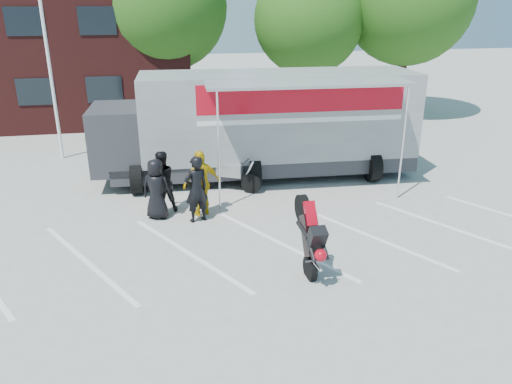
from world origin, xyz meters
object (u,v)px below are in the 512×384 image
object	(u,v)px
spectator_leather_b	(196,189)
flagpole	(51,24)
spectator_leather_c	(161,182)
tree_left	(164,6)
stunt_bike_rider	(301,265)
tree_right	(409,0)
transporter_truck	(264,176)
tree_mid	(309,20)
parked_motorcycle	(229,190)
spectator_leather_a	(157,189)
spectator_hivis	(201,183)

from	to	relation	value
spectator_leather_b	flagpole	bearing A→B (deg)	-78.95
flagpole	spectator_leather_c	bearing A→B (deg)	-60.67
spectator_leather_b	spectator_leather_c	size ratio (longest dim) A/B	1.03
tree_left	stunt_bike_rider	size ratio (longest dim) A/B	4.42
tree_right	transporter_truck	xyz separation A→B (m)	(-9.13, -8.19, -5.88)
tree_left	transporter_truck	distance (m)	11.54
tree_mid	parked_motorcycle	bearing A→B (deg)	-119.36
tree_left	spectator_leather_b	world-z (taller)	tree_left
transporter_truck	tree_right	bearing A→B (deg)	44.49
spectator_leather_a	spectator_hivis	bearing A→B (deg)	-158.96
stunt_bike_rider	spectator_leather_c	xyz separation A→B (m)	(-3.11, 3.88, 0.92)
tree_left	tree_mid	xyz separation A→B (m)	(7.00, -1.00, -0.62)
spectator_leather_a	spectator_hivis	xyz separation A→B (m)	(1.27, -0.02, 0.09)
parked_motorcycle	spectator_leather_a	xyz separation A→B (m)	(-2.31, -1.76, 0.88)
flagpole	transporter_truck	bearing A→B (deg)	-27.40
tree_left	flagpole	bearing A→B (deg)	-125.28
transporter_truck	stunt_bike_rider	size ratio (longest dim) A/B	5.79
transporter_truck	spectator_leather_c	xyz separation A→B (m)	(-3.61, -2.56, 0.92)
spectator_leather_b	spectator_hivis	distance (m)	0.46
stunt_bike_rider	spectator_hivis	bearing A→B (deg)	117.02
tree_right	spectator_hivis	world-z (taller)	tree_right
flagpole	spectator_leather_a	world-z (taller)	flagpole
spectator_leather_b	spectator_leather_c	bearing A→B (deg)	-63.17
stunt_bike_rider	spectator_leather_c	distance (m)	5.06
tree_right	spectator_leather_b	world-z (taller)	tree_right
spectator_leather_c	parked_motorcycle	bearing A→B (deg)	-167.41
tree_mid	spectator_leather_b	size ratio (longest dim) A/B	4.03
tree_mid	tree_right	xyz separation A→B (m)	(5.00, -0.50, 0.93)
tree_left	parked_motorcycle	distance (m)	12.31
transporter_truck	spectator_leather_c	distance (m)	4.52
stunt_bike_rider	tree_right	bearing A→B (deg)	53.81
tree_right	spectator_leather_a	size ratio (longest dim) A/B	5.21
tree_right	spectator_leather_c	xyz separation A→B (m)	(-12.74, -10.74, -4.95)
spectator_leather_c	tree_left	bearing A→B (deg)	-112.76
flagpole	stunt_bike_rider	bearing A→B (deg)	-56.84
tree_mid	spectator_leather_b	distance (m)	14.44
flagpole	spectator_leather_a	size ratio (longest dim) A/B	4.57
stunt_bike_rider	spectator_leather_a	world-z (taller)	spectator_leather_a
spectator_hivis	flagpole	bearing A→B (deg)	-75.94
spectator_leather_c	stunt_bike_rider	bearing A→B (deg)	109.36
tree_left	tree_right	distance (m)	12.10
spectator_leather_a	spectator_leather_b	bearing A→B (deg)	179.77
transporter_truck	stunt_bike_rider	distance (m)	6.46
tree_left	tree_mid	world-z (taller)	tree_left
flagpole	tree_right	bearing A→B (deg)	15.48
parked_motorcycle	spectator_hivis	world-z (taller)	spectator_hivis
spectator_leather_a	spectator_leather_c	xyz separation A→B (m)	(0.14, 0.41, 0.05)
transporter_truck	tree_mid	bearing A→B (deg)	67.18
spectator_leather_b	tree_left	bearing A→B (deg)	-110.14
flagpole	transporter_truck	distance (m)	9.47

